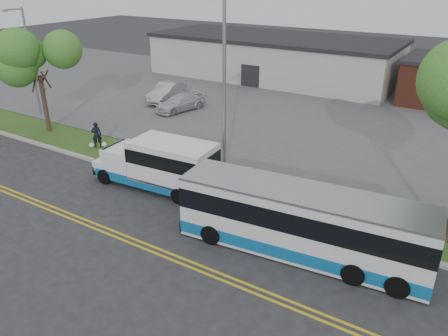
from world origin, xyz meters
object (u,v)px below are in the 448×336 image
Objects in this scene: pedestrian at (97,135)px; parked_car_a at (167,92)px; shuttle_bus at (162,163)px; transit_bus at (301,222)px; tree_west at (37,59)px; streetlight_far at (30,58)px; streetlight_near at (224,89)px; parked_car_b at (180,103)px.

parked_car_a is (-3.07, 10.93, -0.07)m from pedestrian.
shuttle_bus is 0.70× the size of transit_bus.
shuttle_bus is at bearing -11.50° from tree_west.
streetlight_far reaches higher than tree_west.
streetlight_near is 2.16× the size of parked_car_b.
tree_west is 6.84m from pedestrian.
transit_bus is 23.67m from parked_car_a.
streetlight_near is 5.63× the size of pedestrian.
parked_car_b is at bearing 119.37° from shuttle_bus.
streetlight_far is (-4.00, 2.22, -0.65)m from tree_west.
streetlight_far is 10.38m from pedestrian.
streetlight_far is at bearing -136.58° from parked_car_a.
parked_car_b is at bearing -40.15° from parked_car_a.
streetlight_far is at bearing -129.40° from parked_car_b.
shuttle_bus is at bearing -42.53° from parked_car_b.
streetlight_near is at bearing -29.05° from parked_car_b.
shuttle_bus is 13.72m from parked_car_b.
streetlight_near is 1.19× the size of streetlight_far.
streetlight_near is 2.03× the size of parked_car_a.
tree_west reaches higher than transit_bus.
streetlight_near reaches higher than streetlight_far.
tree_west is 11.10m from parked_car_b.
pedestrian reaches higher than parked_car_b.
parked_car_a is 1.07× the size of parked_car_b.
streetlight_far is 0.78× the size of transit_bus.
tree_west is at bearing -105.30° from parked_car_b.
parked_car_a is (-18.62, 14.61, -0.54)m from transit_bus.
parked_car_a is at bearing 136.31° from transit_bus.
streetlight_near is 10.52m from pedestrian.
parked_car_a is at bearing 163.08° from parked_car_b.
parked_car_b is at bearing -131.81° from pedestrian.
parked_car_a is at bearing -118.58° from pedestrian.
transit_bus is 6.06× the size of pedestrian.
parked_car_b is (-15.95, 13.01, -0.67)m from transit_bus.
transit_bus is (24.94, -6.34, -3.07)m from streetlight_far.
tree_west is 1.47× the size of parked_car_a.
parked_car_a is at bearing 124.03° from shuttle_bus.
transit_bus is 2.18× the size of parked_car_a.
tree_west is 0.86× the size of streetlight_far.
pedestrian is at bearing -73.51° from parked_car_b.
parked_car_b is at bearing 136.91° from streetlight_near.
shuttle_bus is at bearing -61.09° from parked_car_a.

